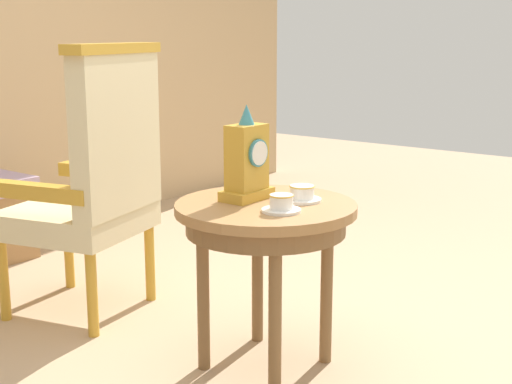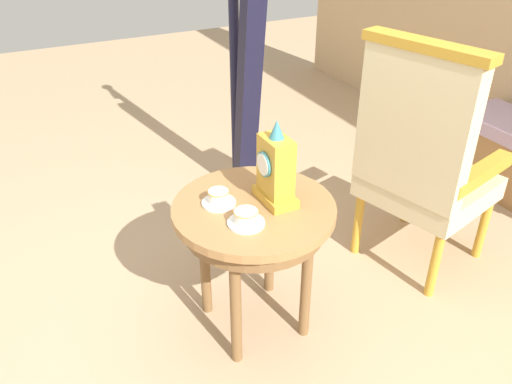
{
  "view_description": "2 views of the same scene",
  "coord_description": "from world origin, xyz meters",
  "views": [
    {
      "loc": [
        -2.04,
        -1.47,
        1.19
      ],
      "look_at": [
        -0.06,
        0.05,
        0.64
      ],
      "focal_mm": 51.7,
      "sensor_mm": 36.0,
      "label": 1
    },
    {
      "loc": [
        1.46,
        -0.74,
        1.67
      ],
      "look_at": [
        -0.14,
        0.07,
        0.6
      ],
      "focal_mm": 36.72,
      "sensor_mm": 36.0,
      "label": 2
    }
  ],
  "objects": [
    {
      "name": "ground_plane",
      "position": [
        0.0,
        0.0,
        0.0
      ],
      "size": [
        10.0,
        10.0,
        0.0
      ],
      "primitive_type": "plane",
      "color": "tan"
    },
    {
      "name": "teacup_left",
      "position": [
        -0.12,
        -0.1,
        0.63
      ],
      "size": [
        0.13,
        0.13,
        0.06
      ],
      "color": "white",
      "rests_on": "side_table"
    },
    {
      "name": "harp",
      "position": [
        -1.07,
        0.48,
        0.73
      ],
      "size": [
        0.4,
        0.24,
        1.8
      ],
      "color": "gold",
      "rests_on": "ground"
    },
    {
      "name": "armchair",
      "position": [
        -0.08,
        0.88,
        0.59
      ],
      "size": [
        0.66,
        0.65,
        1.14
      ],
      "color": "beige",
      "rests_on": "ground"
    },
    {
      "name": "side_table",
      "position": [
        -0.05,
        0.02,
        0.52
      ],
      "size": [
        0.63,
        0.63,
        0.6
      ],
      "color": "#9E7042",
      "rests_on": "ground"
    },
    {
      "name": "teacup_right",
      "position": [
        0.05,
        -0.06,
        0.63
      ],
      "size": [
        0.14,
        0.14,
        0.06
      ],
      "color": "white",
      "rests_on": "side_table"
    },
    {
      "name": "mantel_clock",
      "position": [
        -0.04,
        0.11,
        0.74
      ],
      "size": [
        0.19,
        0.11,
        0.34
      ],
      "color": "gold",
      "rests_on": "side_table"
    }
  ]
}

